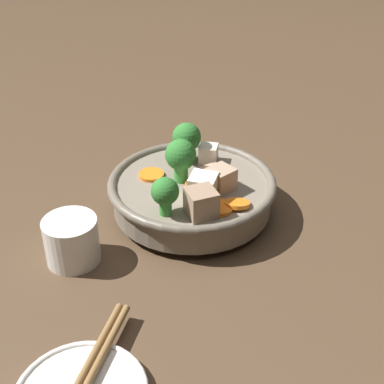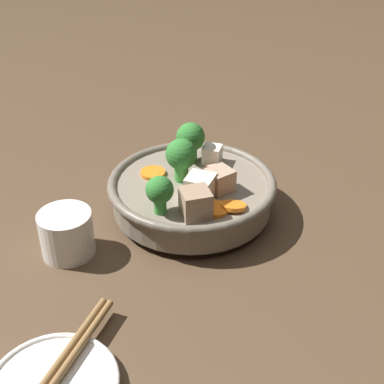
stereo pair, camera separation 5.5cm
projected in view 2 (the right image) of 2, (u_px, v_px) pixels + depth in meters
The scene contains 4 objects.
ground_plane at pixel (192, 212), 0.72m from camera, with size 3.00×3.00×0.00m, color #4C3826.
stirfry_bowl at pixel (192, 189), 0.70m from camera, with size 0.22×0.22×0.10m.
tea_cup at pixel (67, 233), 0.63m from camera, with size 0.06×0.06×0.06m.
chopsticks_pair at pixel (51, 380), 0.47m from camera, with size 0.14×0.17×0.01m.
Camera 2 is at (-0.50, 0.32, 0.41)m, focal length 50.00 mm.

